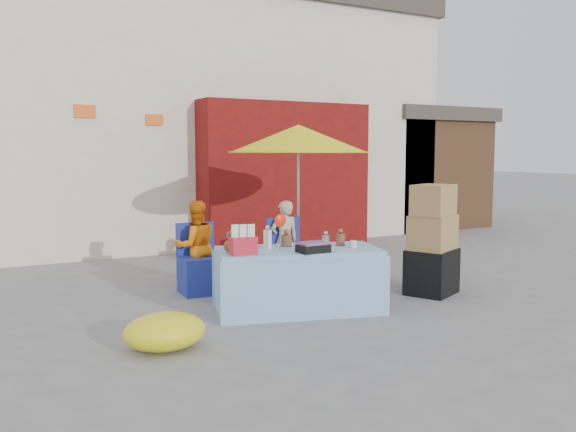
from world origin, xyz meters
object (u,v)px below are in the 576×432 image
chair_left (200,272)px  vendor_beige (284,241)px  umbrella (298,139)px  box_stack (432,244)px  chair_right (289,263)px  vendor_orange (196,246)px  market_table (298,279)px

chair_left → vendor_beige: (1.25, 0.13, 0.29)m
vendor_beige → umbrella: 1.39m
vendor_beige → box_stack: (1.20, -1.54, 0.07)m
chair_left → chair_right: (1.25, 0.00, 0.00)m
chair_right → box_stack: bearing=-45.9°
vendor_orange → umbrella: (1.55, 0.15, 1.33)m
chair_right → vendor_beige: size_ratio=0.79×
market_table → umbrella: umbrella is taller
market_table → box_stack: size_ratio=1.46×
chair_left → box_stack: 2.84m
market_table → umbrella: bearing=76.3°
umbrella → market_table: bearing=-120.3°
market_table → vendor_orange: bearing=129.7°
vendor_orange → vendor_beige: 1.25m
market_table → umbrella: 2.41m
market_table → vendor_beige: bearing=83.0°
market_table → chair_right: (0.63, 1.31, -0.10)m
market_table → chair_left: market_table is taller
vendor_orange → umbrella: 2.05m
market_table → chair_left: (-0.62, 1.31, -0.10)m
vendor_orange → vendor_beige: (1.25, 0.00, -0.02)m
chair_right → box_stack: box_stack is taller
chair_left → umbrella: bearing=14.2°
umbrella → box_stack: bearing=-62.1°
chair_right → box_stack: size_ratio=0.64×
vendor_beige → box_stack: size_ratio=0.81×
chair_left → umbrella: 2.27m
vendor_beige → box_stack: box_stack is taller
chair_left → vendor_beige: bearing=9.9°
chair_left → vendor_orange: 0.33m
chair_right → umbrella: bearing=47.3°
market_table → box_stack: bearing=13.5°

